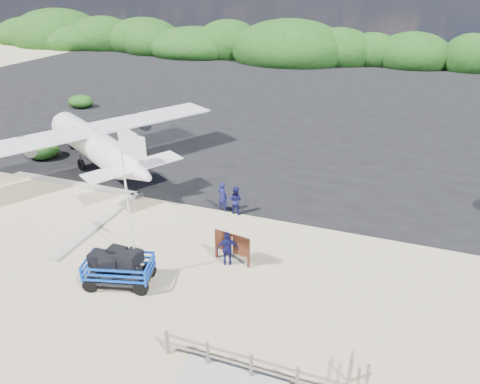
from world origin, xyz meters
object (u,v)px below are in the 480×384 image
object	(u,v)px
aircraft_large	(391,137)
baggage_cart	(121,284)
signboard	(232,262)
crew_a	(223,197)
crew_b	(236,200)
crew_c	(228,249)
flagpole	(138,278)

from	to	relation	value
aircraft_large	baggage_cart	bearing A→B (deg)	97.54
signboard	aircraft_large	xyz separation A→B (m)	(6.23, 20.36, 0.00)
aircraft_large	crew_a	bearing A→B (deg)	93.29
crew_a	aircraft_large	xyz separation A→B (m)	(8.39, 16.01, -0.87)
signboard	crew_a	world-z (taller)	crew_a
crew_b	crew_c	xyz separation A→B (m)	(1.29, -4.56, 0.05)
signboard	crew_a	xyz separation A→B (m)	(-2.17, 4.35, 0.87)
flagpole	aircraft_large	xyz separation A→B (m)	(9.67, 22.79, 0.00)
crew_c	aircraft_large	xyz separation A→B (m)	(6.35, 20.59, -0.84)
baggage_cart	signboard	size ratio (longest dim) A/B	1.59
crew_b	aircraft_large	distance (m)	17.78
crew_b	crew_a	bearing A→B (deg)	8.13
flagpole	aircraft_large	distance (m)	24.76
crew_b	crew_c	size ratio (longest dim) A/B	0.95
flagpole	crew_b	xyz separation A→B (m)	(2.03, 6.76, 0.79)
flagpole	signboard	bearing A→B (deg)	35.24
crew_a	aircraft_large	size ratio (longest dim) A/B	0.10
baggage_cart	aircraft_large	size ratio (longest dim) A/B	0.17
signboard	crew_a	size ratio (longest dim) A/B	1.08
crew_a	crew_c	xyz separation A→B (m)	(2.04, -4.58, -0.03)
flagpole	crew_b	world-z (taller)	flagpole
baggage_cart	crew_a	xyz separation A→B (m)	(1.73, 7.36, 0.87)
crew_c	signboard	bearing A→B (deg)	-140.11
flagpole	aircraft_large	bearing A→B (deg)	67.01
baggage_cart	crew_a	size ratio (longest dim) A/B	1.71
flagpole	crew_c	size ratio (longest dim) A/B	4.04
crew_a	aircraft_large	distance (m)	18.10
crew_b	aircraft_large	size ratio (longest dim) A/B	0.09
crew_a	crew_c	distance (m)	5.01
crew_c	baggage_cart	bearing A→B (deg)	15.33
signboard	crew_a	bearing A→B (deg)	124.87
signboard	crew_b	size ratio (longest dim) A/B	1.18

